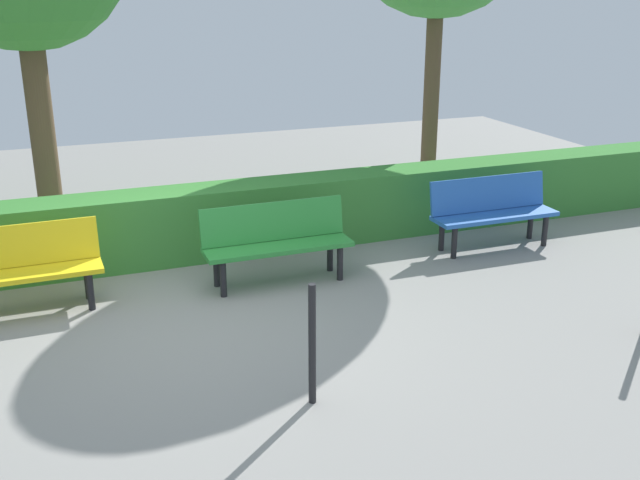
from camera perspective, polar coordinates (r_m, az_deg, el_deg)
ground_plane at (r=7.35m, az=-9.80°, el=-6.33°), size 18.09×18.09×0.00m
bench_blue at (r=9.41m, az=12.98°, el=2.33°), size 1.59×0.47×0.86m
bench_green at (r=8.10m, az=-3.35°, el=0.08°), size 1.61×0.46×0.86m
bench_yellow at (r=7.92m, az=-21.66°, el=-1.79°), size 1.48×0.47×0.86m
hedge_row at (r=9.11m, az=-4.82°, el=1.80°), size 14.09×0.57×0.84m
railing_post_mid at (r=5.76m, az=-0.60°, el=-7.98°), size 0.06×0.06×1.00m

